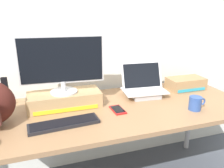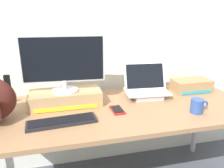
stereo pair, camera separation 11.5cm
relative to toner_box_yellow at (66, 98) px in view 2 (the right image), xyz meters
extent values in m
cube|color=silver|center=(0.32, 0.36, 0.50)|extent=(7.00, 0.10, 2.60)
cube|color=#99704C|center=(0.32, -0.13, -0.07)|extent=(2.04, 0.79, 0.03)
cylinder|color=#B2B2B7|center=(1.28, 0.20, -0.44)|extent=(0.05, 0.05, 0.72)
cube|color=tan|center=(0.00, 0.00, 0.00)|extent=(0.51, 0.22, 0.11)
cube|color=yellow|center=(0.00, -0.11, -0.03)|extent=(0.44, 0.00, 0.03)
cylinder|color=silver|center=(0.00, 0.00, 0.06)|extent=(0.19, 0.19, 0.01)
cylinder|color=silver|center=(0.00, 0.00, 0.10)|extent=(0.04, 0.04, 0.07)
cube|color=silver|center=(0.00, 0.00, 0.29)|extent=(0.58, 0.06, 0.33)
cube|color=black|center=(0.00, -0.01, 0.29)|extent=(0.55, 0.04, 0.30)
cube|color=#ADADB2|center=(0.64, 0.00, -0.03)|extent=(0.24, 0.22, 0.04)
cube|color=silver|center=(0.64, 0.00, -0.01)|extent=(0.36, 0.25, 0.01)
cube|color=#B7B7BC|center=(0.64, 0.02, 0.00)|extent=(0.31, 0.15, 0.00)
cube|color=silver|center=(0.64, 0.08, 0.10)|extent=(0.35, 0.11, 0.21)
cube|color=black|center=(0.64, 0.07, 0.11)|extent=(0.31, 0.10, 0.18)
cube|color=black|center=(-0.04, -0.28, -0.04)|extent=(0.43, 0.16, 0.02)
cube|color=black|center=(-0.04, -0.28, -0.03)|extent=(0.40, 0.14, 0.00)
cube|color=black|center=(-0.37, -0.04, 0.10)|extent=(0.04, 0.02, 0.21)
cylinder|color=#2D4C93|center=(0.86, -0.34, -0.01)|extent=(0.09, 0.09, 0.10)
torus|color=#2D4C93|center=(0.92, -0.34, 0.00)|extent=(0.06, 0.01, 0.06)
cube|color=red|center=(0.34, -0.19, -0.05)|extent=(0.09, 0.15, 0.01)
cube|color=black|center=(0.34, -0.19, -0.04)|extent=(0.08, 0.12, 0.00)
cube|color=#9E7A51|center=(1.07, 0.06, 0.00)|extent=(0.32, 0.18, 0.10)
cube|color=#2899BC|center=(1.07, -0.03, -0.04)|extent=(0.27, 0.00, 0.02)
camera|label=1|loc=(-0.13, -1.51, 0.60)|focal=35.26mm
camera|label=2|loc=(-0.02, -1.54, 0.60)|focal=35.26mm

